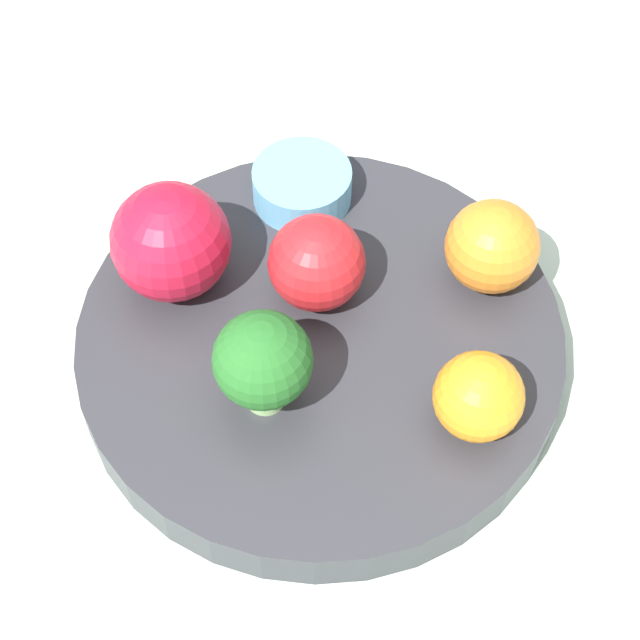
% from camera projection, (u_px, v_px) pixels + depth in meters
% --- Properties ---
extents(ground_plane, '(6.00, 6.00, 0.00)m').
position_uv_depth(ground_plane, '(320.00, 379.00, 0.59)').
color(ground_plane, gray).
extents(table_surface, '(1.20, 1.20, 0.02)m').
position_uv_depth(table_surface, '(320.00, 369.00, 0.58)').
color(table_surface, '#B2C6B2').
rests_on(table_surface, ground_plane).
extents(bowl, '(0.25, 0.25, 0.03)m').
position_uv_depth(bowl, '(320.00, 345.00, 0.56)').
color(bowl, '#2D2D33').
rests_on(bowl, table_surface).
extents(broccoli, '(0.05, 0.05, 0.06)m').
position_uv_depth(broccoli, '(263.00, 362.00, 0.50)').
color(broccoli, '#99C17A').
rests_on(broccoli, bowl).
extents(apple_red, '(0.05, 0.05, 0.05)m').
position_uv_depth(apple_red, '(317.00, 263.00, 0.55)').
color(apple_red, red).
rests_on(apple_red, bowl).
extents(apple_green, '(0.06, 0.06, 0.06)m').
position_uv_depth(apple_green, '(171.00, 242.00, 0.55)').
color(apple_green, '#B7142D').
rests_on(apple_green, bowl).
extents(orange_front, '(0.04, 0.04, 0.04)m').
position_uv_depth(orange_front, '(479.00, 397.00, 0.50)').
color(orange_front, orange).
rests_on(orange_front, bowl).
extents(orange_back, '(0.05, 0.05, 0.05)m').
position_uv_depth(orange_back, '(492.00, 247.00, 0.55)').
color(orange_back, orange).
rests_on(orange_back, bowl).
extents(small_cup, '(0.06, 0.06, 0.02)m').
position_uv_depth(small_cup, '(302.00, 185.00, 0.60)').
color(small_cup, '#66B2DB').
rests_on(small_cup, bowl).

